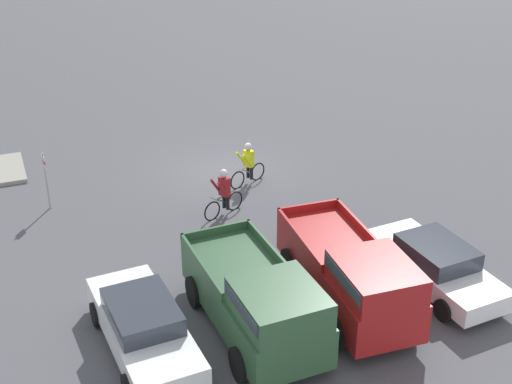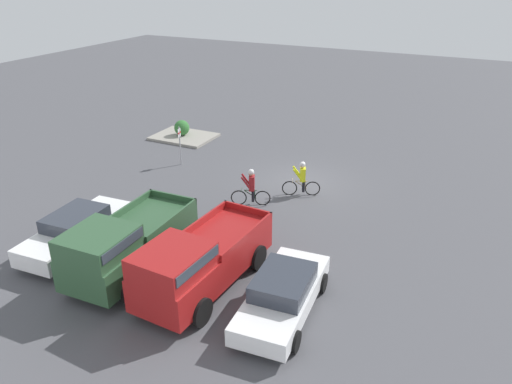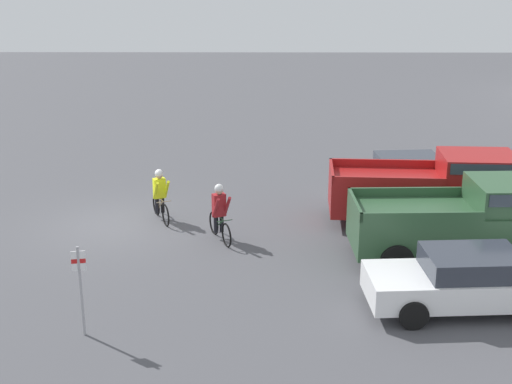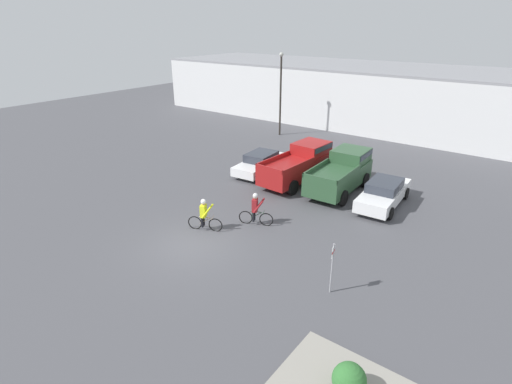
{
  "view_description": "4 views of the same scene",
  "coord_description": "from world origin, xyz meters",
  "px_view_note": "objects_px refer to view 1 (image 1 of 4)",
  "views": [
    {
      "loc": [
        7.91,
        23.6,
        11.58
      ],
      "look_at": [
        0.32,
        4.37,
        1.2
      ],
      "focal_mm": 50.0,
      "sensor_mm": 36.0,
      "label": 1
    },
    {
      "loc": [
        -7.84,
        20.94,
        9.76
      ],
      "look_at": [
        0.32,
        4.37,
        1.2
      ],
      "focal_mm": 35.0,
      "sensor_mm": 36.0,
      "label": 2
    },
    {
      "loc": [
        20.23,
        4.51,
        7.89
      ],
      "look_at": [
        0.32,
        4.37,
        1.2
      ],
      "focal_mm": 50.0,
      "sensor_mm": 36.0,
      "label": 3
    },
    {
      "loc": [
        11.68,
        -10.75,
        9.3
      ],
      "look_at": [
        0.32,
        4.37,
        1.2
      ],
      "focal_mm": 28.0,
      "sensor_mm": 36.0,
      "label": 4
    }
  ],
  "objects_px": {
    "pickup_truck_1": "(258,300)",
    "sedan_1": "(144,326)",
    "sedan_0": "(435,264)",
    "cyclist_0": "(224,192)",
    "cyclist_1": "(248,163)",
    "fire_lane_sign": "(46,175)",
    "pickup_truck_0": "(352,274)"
  },
  "relations": [
    {
      "from": "pickup_truck_1",
      "to": "fire_lane_sign",
      "type": "xyz_separation_m",
      "value": [
        4.08,
        -9.26,
        0.1
      ]
    },
    {
      "from": "sedan_0",
      "to": "cyclist_0",
      "type": "xyz_separation_m",
      "value": [
        4.2,
        -6.2,
        0.18
      ]
    },
    {
      "from": "pickup_truck_0",
      "to": "cyclist_0",
      "type": "distance_m",
      "value": 6.57
    },
    {
      "from": "sedan_0",
      "to": "fire_lane_sign",
      "type": "bearing_deg",
      "value": -42.46
    },
    {
      "from": "sedan_1",
      "to": "cyclist_1",
      "type": "relative_size",
      "value": 2.94
    },
    {
      "from": "cyclist_1",
      "to": "sedan_0",
      "type": "bearing_deg",
      "value": 107.66
    },
    {
      "from": "cyclist_1",
      "to": "sedan_1",
      "type": "bearing_deg",
      "value": 53.84
    },
    {
      "from": "pickup_truck_1",
      "to": "sedan_1",
      "type": "distance_m",
      "value": 2.91
    },
    {
      "from": "sedan_1",
      "to": "fire_lane_sign",
      "type": "xyz_separation_m",
      "value": [
        1.27,
        -8.67,
        0.54
      ]
    },
    {
      "from": "pickup_truck_1",
      "to": "sedan_1",
      "type": "xyz_separation_m",
      "value": [
        2.81,
        -0.59,
        -0.44
      ]
    },
    {
      "from": "pickup_truck_0",
      "to": "fire_lane_sign",
      "type": "xyz_separation_m",
      "value": [
        6.85,
        -9.06,
        0.1
      ]
    },
    {
      "from": "cyclist_1",
      "to": "fire_lane_sign",
      "type": "distance_m",
      "value": 7.13
    },
    {
      "from": "cyclist_0",
      "to": "cyclist_1",
      "type": "relative_size",
      "value": 1.03
    },
    {
      "from": "sedan_0",
      "to": "pickup_truck_1",
      "type": "relative_size",
      "value": 0.89
    },
    {
      "from": "cyclist_0",
      "to": "pickup_truck_0",
      "type": "bearing_deg",
      "value": 102.12
    },
    {
      "from": "pickup_truck_1",
      "to": "fire_lane_sign",
      "type": "height_order",
      "value": "pickup_truck_1"
    },
    {
      "from": "sedan_1",
      "to": "fire_lane_sign",
      "type": "relative_size",
      "value": 2.35
    },
    {
      "from": "sedan_0",
      "to": "fire_lane_sign",
      "type": "xyz_separation_m",
      "value": [
        9.67,
        -8.84,
        0.58
      ]
    },
    {
      "from": "sedan_0",
      "to": "cyclist_0",
      "type": "distance_m",
      "value": 7.49
    },
    {
      "from": "fire_lane_sign",
      "to": "pickup_truck_1",
      "type": "bearing_deg",
      "value": 113.78
    },
    {
      "from": "cyclist_0",
      "to": "fire_lane_sign",
      "type": "xyz_separation_m",
      "value": [
        5.47,
        -2.65,
        0.4
      ]
    },
    {
      "from": "sedan_1",
      "to": "pickup_truck_0",
      "type": "bearing_deg",
      "value": 175.95
    },
    {
      "from": "pickup_truck_1",
      "to": "cyclist_0",
      "type": "xyz_separation_m",
      "value": [
        -1.39,
        -6.61,
        -0.3
      ]
    },
    {
      "from": "cyclist_0",
      "to": "fire_lane_sign",
      "type": "relative_size",
      "value": 0.82
    },
    {
      "from": "pickup_truck_0",
      "to": "fire_lane_sign",
      "type": "bearing_deg",
      "value": -52.94
    },
    {
      "from": "pickup_truck_0",
      "to": "pickup_truck_1",
      "type": "bearing_deg",
      "value": 4.03
    },
    {
      "from": "pickup_truck_1",
      "to": "sedan_0",
      "type": "bearing_deg",
      "value": -175.76
    },
    {
      "from": "pickup_truck_1",
      "to": "cyclist_1",
      "type": "height_order",
      "value": "pickup_truck_1"
    },
    {
      "from": "cyclist_0",
      "to": "cyclist_1",
      "type": "distance_m",
      "value": 2.51
    },
    {
      "from": "pickup_truck_0",
      "to": "cyclist_1",
      "type": "bearing_deg",
      "value": -91.6
    },
    {
      "from": "sedan_0",
      "to": "sedan_1",
      "type": "height_order",
      "value": "sedan_1"
    },
    {
      "from": "sedan_0",
      "to": "pickup_truck_1",
      "type": "xyz_separation_m",
      "value": [
        5.59,
        0.41,
        0.48
      ]
    }
  ]
}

